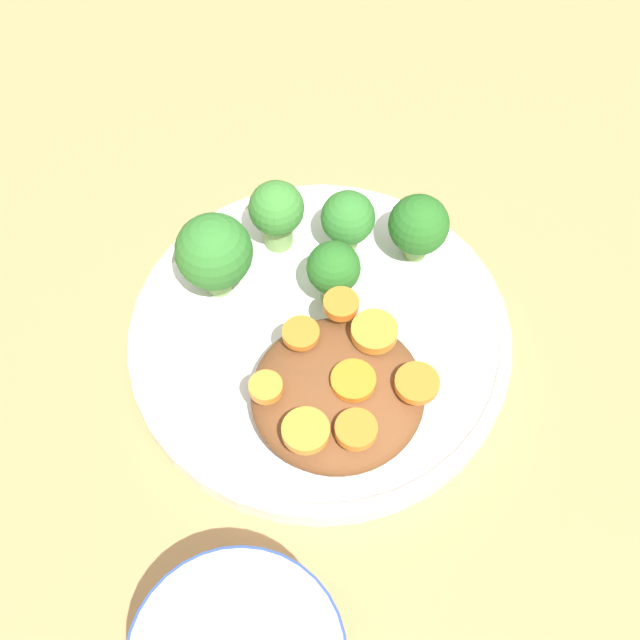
% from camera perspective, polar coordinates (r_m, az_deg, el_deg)
% --- Properties ---
extents(ground_plane, '(4.00, 4.00, 0.00)m').
position_cam_1_polar(ground_plane, '(0.56, -0.00, -1.60)').
color(ground_plane, tan).
extents(plate, '(0.23, 0.23, 0.02)m').
position_cam_1_polar(plate, '(0.55, -0.00, -1.08)').
color(plate, white).
rests_on(plate, ground_plane).
extents(stew_mound, '(0.10, 0.10, 0.04)m').
position_cam_1_polar(stew_mound, '(0.51, 1.15, -4.74)').
color(stew_mound, brown).
rests_on(stew_mound, plate).
extents(broccoli_floret_0, '(0.04, 0.04, 0.05)m').
position_cam_1_polar(broccoli_floret_0, '(0.56, -2.79, 6.93)').
color(broccoli_floret_0, '#7FA85B').
rests_on(broccoli_floret_0, plate).
extents(broccoli_floret_1, '(0.05, 0.05, 0.06)m').
position_cam_1_polar(broccoli_floret_1, '(0.54, -6.80, 4.28)').
color(broccoli_floret_1, '#7FA85B').
rests_on(broccoli_floret_1, plate).
extents(broccoli_floret_2, '(0.03, 0.03, 0.05)m').
position_cam_1_polar(broccoli_floret_2, '(0.56, 1.80, 6.48)').
color(broccoli_floret_2, '#759E51').
rests_on(broccoli_floret_2, plate).
extents(broccoli_floret_3, '(0.03, 0.03, 0.05)m').
position_cam_1_polar(broccoli_floret_3, '(0.53, 0.87, 3.20)').
color(broccoli_floret_3, '#759E51').
rests_on(broccoli_floret_3, plate).
extents(broccoli_floret_4, '(0.04, 0.04, 0.05)m').
position_cam_1_polar(broccoli_floret_4, '(0.56, 5.97, 6.29)').
color(broccoli_floret_4, '#759E51').
rests_on(broccoli_floret_4, plate).
extents(carrot_slice_0, '(0.02, 0.02, 0.00)m').
position_cam_1_polar(carrot_slice_0, '(0.49, 2.14, -3.89)').
color(carrot_slice_0, orange).
rests_on(carrot_slice_0, stew_mound).
extents(carrot_slice_1, '(0.02, 0.02, 0.01)m').
position_cam_1_polar(carrot_slice_1, '(0.47, 2.32, -7.01)').
color(carrot_slice_1, orange).
rests_on(carrot_slice_1, stew_mound).
extents(carrot_slice_2, '(0.02, 0.02, 0.01)m').
position_cam_1_polar(carrot_slice_2, '(0.48, -3.49, -4.32)').
color(carrot_slice_2, orange).
rests_on(carrot_slice_2, stew_mound).
extents(carrot_slice_3, '(0.02, 0.02, 0.01)m').
position_cam_1_polar(carrot_slice_3, '(0.51, 1.36, 1.02)').
color(carrot_slice_3, orange).
rests_on(carrot_slice_3, stew_mound).
extents(carrot_slice_4, '(0.02, 0.02, 0.00)m').
position_cam_1_polar(carrot_slice_4, '(0.49, 6.38, -3.90)').
color(carrot_slice_4, orange).
rests_on(carrot_slice_4, stew_mound).
extents(carrot_slice_5, '(0.03, 0.03, 0.01)m').
position_cam_1_polar(carrot_slice_5, '(0.50, 3.50, -0.75)').
color(carrot_slice_5, orange).
rests_on(carrot_slice_5, stew_mound).
extents(carrot_slice_6, '(0.02, 0.02, 0.00)m').
position_cam_1_polar(carrot_slice_6, '(0.50, -1.23, -0.85)').
color(carrot_slice_6, orange).
rests_on(carrot_slice_6, stew_mound).
extents(carrot_slice_7, '(0.03, 0.03, 0.01)m').
position_cam_1_polar(carrot_slice_7, '(0.47, -0.92, -7.09)').
color(carrot_slice_7, orange).
rests_on(carrot_slice_7, stew_mound).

